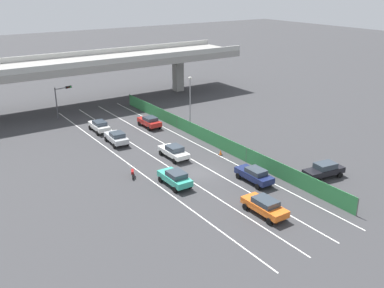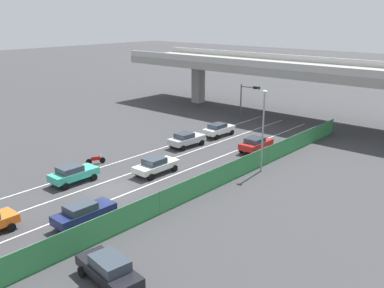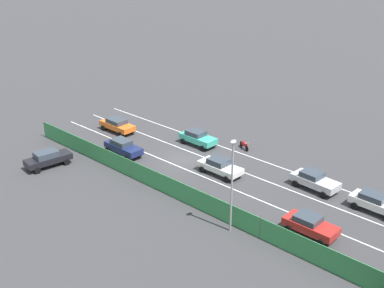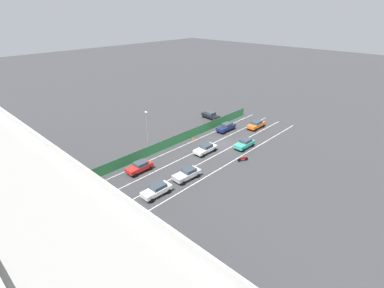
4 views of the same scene
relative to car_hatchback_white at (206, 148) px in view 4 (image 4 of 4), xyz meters
name	(u,v)px [view 4 (image 4 of 4)]	position (x,y,z in m)	size (l,w,h in m)	color
ground_plane	(224,144)	(-0.20, -5.15, -0.88)	(300.00, 300.00, 0.00)	#38383A
lane_line_left_edge	(223,167)	(-5.37, 1.81, -0.88)	(0.14, 49.92, 0.01)	silver
lane_line_mid_left	(207,160)	(-1.92, 1.81, -0.88)	(0.14, 49.92, 0.01)	silver
lane_line_mid_right	(192,153)	(1.53, 1.81, -0.88)	(0.14, 49.92, 0.01)	silver
lane_line_right_edge	(179,147)	(4.98, 1.81, -0.88)	(0.14, 49.92, 0.01)	silver
elevated_overpass	(23,187)	(-0.20, 28.77, 5.99)	(59.58, 10.75, 8.46)	gray
green_fence	(173,141)	(6.41, 1.81, 0.04)	(0.10, 46.02, 1.84)	#338447
car_hatchback_white	(206,148)	(0.00, 0.00, 0.00)	(2.07, 4.59, 1.61)	silver
car_sedan_navy	(226,127)	(3.47, -10.55, 0.03)	(1.98, 4.62, 1.65)	navy
car_sedan_red	(139,166)	(3.29, 12.03, 0.02)	(2.07, 4.27, 1.61)	red
car_sedan_white	(157,190)	(-3.57, 14.26, 0.02)	(2.02, 4.41, 1.62)	white
car_taxi_teal	(245,143)	(-3.88, -6.49, 0.04)	(2.05, 4.33, 1.65)	teal
car_taxi_orange	(256,124)	(-0.31, -16.18, 0.02)	(2.03, 4.68, 1.60)	orange
car_sedan_silver	(187,174)	(-3.64, 8.38, 0.02)	(2.29, 4.56, 1.65)	#B7BABC
motorcycle	(243,159)	(-6.59, -2.03, -0.42)	(1.00, 1.79, 0.93)	black
parked_sedan_dark	(210,115)	(10.56, -13.87, 0.05)	(4.83, 2.44, 1.69)	black
traffic_light	(103,212)	(-5.67, 23.38, 2.69)	(2.83, 0.78, 5.05)	#47474C
street_lamp	(147,129)	(7.13, 7.12, 3.83)	(0.60, 0.36, 7.86)	gray
traffic_cone	(193,139)	(5.26, -2.39, -0.55)	(0.47, 0.47, 0.70)	orange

